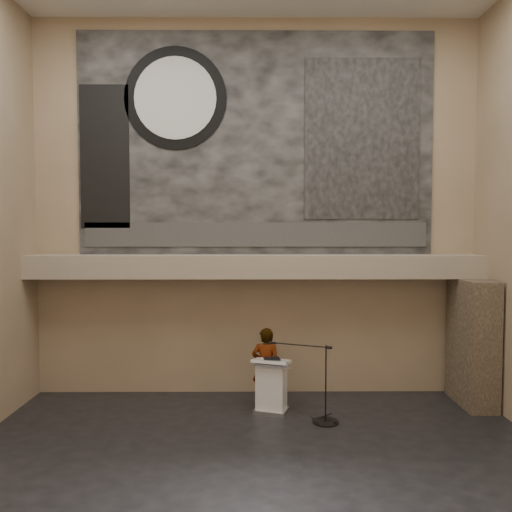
{
  "coord_description": "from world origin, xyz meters",
  "views": [
    {
      "loc": [
        -0.08,
        -7.4,
        3.76
      ],
      "look_at": [
        0.0,
        3.2,
        3.2
      ],
      "focal_mm": 35.0,
      "sensor_mm": 36.0,
      "label": 1
    }
  ],
  "objects": [
    {
      "name": "floor",
      "position": [
        0.0,
        0.0,
        0.0
      ],
      "size": [
        10.0,
        10.0,
        0.0
      ],
      "primitive_type": "plane",
      "color": "black",
      "rests_on": "ground"
    },
    {
      "name": "wall_back",
      "position": [
        0.0,
        4.0,
        4.25
      ],
      "size": [
        10.0,
        0.02,
        8.5
      ],
      "primitive_type": "cube",
      "color": "#847154",
      "rests_on": "floor"
    },
    {
      "name": "wall_front",
      "position": [
        0.0,
        -4.0,
        4.25
      ],
      "size": [
        10.0,
        0.02,
        8.5
      ],
      "primitive_type": "cube",
      "color": "#847154",
      "rests_on": "floor"
    },
    {
      "name": "soffit",
      "position": [
        0.0,
        3.6,
        2.95
      ],
      "size": [
        10.0,
        0.8,
        0.5
      ],
      "primitive_type": "cube",
      "color": "gray",
      "rests_on": "wall_back"
    },
    {
      "name": "sprinkler_left",
      "position": [
        -1.6,
        3.55,
        2.67
      ],
      "size": [
        0.04,
        0.04,
        0.06
      ],
      "primitive_type": "cylinder",
      "color": "#B2893D",
      "rests_on": "soffit"
    },
    {
      "name": "sprinkler_right",
      "position": [
        1.9,
        3.55,
        2.67
      ],
      "size": [
        0.04,
        0.04,
        0.06
      ],
      "primitive_type": "cylinder",
      "color": "#B2893D",
      "rests_on": "soffit"
    },
    {
      "name": "banner",
      "position": [
        0.0,
        3.97,
        5.7
      ],
      "size": [
        8.0,
        0.05,
        5.0
      ],
      "primitive_type": "cube",
      "color": "black",
      "rests_on": "wall_back"
    },
    {
      "name": "banner_text_strip",
      "position": [
        0.0,
        3.93,
        3.65
      ],
      "size": [
        7.76,
        0.02,
        0.55
      ],
      "primitive_type": "cube",
      "color": "#2D2D2D",
      "rests_on": "banner"
    },
    {
      "name": "banner_clock_rim",
      "position": [
        -1.8,
        3.93,
        6.7
      ],
      "size": [
        2.3,
        0.02,
        2.3
      ],
      "primitive_type": "cylinder",
      "rotation": [
        1.57,
        0.0,
        0.0
      ],
      "color": "black",
      "rests_on": "banner"
    },
    {
      "name": "banner_clock_face",
      "position": [
        -1.8,
        3.91,
        6.7
      ],
      "size": [
        1.84,
        0.02,
        1.84
      ],
      "primitive_type": "cylinder",
      "rotation": [
        1.57,
        0.0,
        0.0
      ],
      "color": "silver",
      "rests_on": "banner"
    },
    {
      "name": "banner_building_print",
      "position": [
        2.4,
        3.93,
        5.8
      ],
      "size": [
        2.6,
        0.02,
        3.6
      ],
      "primitive_type": "cube",
      "color": "black",
      "rests_on": "banner"
    },
    {
      "name": "banner_brick_print",
      "position": [
        -3.4,
        3.93,
        5.4
      ],
      "size": [
        1.1,
        0.02,
        3.2
      ],
      "primitive_type": "cube",
      "color": "black",
      "rests_on": "banner"
    },
    {
      "name": "stone_pier",
      "position": [
        4.65,
        3.15,
        1.35
      ],
      "size": [
        0.6,
        1.4,
        2.7
      ],
      "primitive_type": "cube",
      "color": "#403427",
      "rests_on": "floor"
    },
    {
      "name": "lectern",
      "position": [
        0.31,
        2.69,
        0.55
      ],
      "size": [
        0.86,
        0.72,
        1.14
      ],
      "rotation": [
        0.0,
        0.0,
        -0.32
      ],
      "color": "silver",
      "rests_on": "floor"
    },
    {
      "name": "binder",
      "position": [
        0.32,
        2.67,
        1.12
      ],
      "size": [
        0.35,
        0.3,
        0.04
      ],
      "primitive_type": "cube",
      "rotation": [
        0.0,
        0.0,
        0.13
      ],
      "color": "black",
      "rests_on": "lectern"
    },
    {
      "name": "papers",
      "position": [
        0.19,
        2.66,
        1.1
      ],
      "size": [
        0.27,
        0.34,
        0.0
      ],
      "primitive_type": "cube",
      "rotation": [
        0.0,
        0.0,
        -0.18
      ],
      "color": "white",
      "rests_on": "lectern"
    },
    {
      "name": "speaker_person",
      "position": [
        0.21,
        3.04,
        0.84
      ],
      "size": [
        0.68,
        0.51,
        1.69
      ],
      "primitive_type": "imported",
      "rotation": [
        0.0,
        0.0,
        2.96
      ],
      "color": "white",
      "rests_on": "floor"
    },
    {
      "name": "mic_stand",
      "position": [
        1.31,
        2.15,
        0.22
      ],
      "size": [
        1.34,
        0.69,
        1.52
      ],
      "rotation": [
        0.0,
        0.0,
        -0.37
      ],
      "color": "black",
      "rests_on": "floor"
    }
  ]
}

